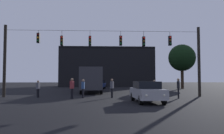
{
  "coord_description": "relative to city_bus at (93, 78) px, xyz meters",
  "views": [
    {
      "loc": [
        -0.32,
        -4.92,
        1.7
      ],
      "look_at": [
        1.07,
        22.54,
        3.16
      ],
      "focal_mm": 36.16,
      "sensor_mm": 36.0,
      "label": 1
    }
  ],
  "objects": [
    {
      "name": "car_near_right",
      "position": [
        4.38,
        -13.01,
        -1.07
      ],
      "size": [
        1.98,
        4.4,
        1.52
      ],
      "color": "#99999E",
      "rests_on": "ground"
    },
    {
      "name": "pedestrian_far_side",
      "position": [
        7.78,
        -9.94,
        -0.87
      ],
      "size": [
        0.35,
        0.42,
        1.75
      ],
      "color": "black",
      "rests_on": "ground"
    },
    {
      "name": "overhead_signal_span",
      "position": [
        1.37,
        -7.63,
        2.3
      ],
      "size": [
        19.0,
        0.44,
        6.83
      ],
      "color": "black",
      "rests_on": "ground"
    },
    {
      "name": "pedestrian_crossing_center",
      "position": [
        6.19,
        -7.78,
        -0.97
      ],
      "size": [
        0.27,
        0.38,
        1.6
      ],
      "color": "black",
      "rests_on": "ground"
    },
    {
      "name": "ground_plane",
      "position": [
        1.35,
        0.16,
        -1.87
      ],
      "size": [
        168.0,
        168.0,
        0.0
      ],
      "primitive_type": "plane",
      "color": "black",
      "rests_on": "ground"
    },
    {
      "name": "car_far_left",
      "position": [
        0.92,
        9.82,
        -1.07
      ],
      "size": [
        2.18,
        4.45,
        1.52
      ],
      "color": "navy",
      "rests_on": "ground"
    },
    {
      "name": "corner_building",
      "position": [
        2.46,
        23.07,
        2.46
      ],
      "size": [
        20.56,
        9.56,
        8.65
      ],
      "color": "black",
      "rests_on": "ground"
    },
    {
      "name": "tree_left_silhouette",
      "position": [
        15.3,
        9.47,
        3.52
      ],
      "size": [
        4.69,
        4.69,
        7.76
      ],
      "color": "#2D2116",
      "rests_on": "ground"
    },
    {
      "name": "pedestrian_trailing",
      "position": [
        -4.74,
        -8.09,
        -0.99
      ],
      "size": [
        0.32,
        0.41,
        1.56
      ],
      "color": "black",
      "rests_on": "ground"
    },
    {
      "name": "pedestrian_near_bus",
      "position": [
        -1.43,
        -9.68,
        -0.86
      ],
      "size": [
        0.35,
        0.42,
        1.76
      ],
      "color": "black",
      "rests_on": "ground"
    },
    {
      "name": "pedestrian_crossing_left",
      "position": [
        -0.53,
        -9.0,
        -0.93
      ],
      "size": [
        0.28,
        0.38,
        1.66
      ],
      "color": "black",
      "rests_on": "ground"
    },
    {
      "name": "pedestrian_crossing_right",
      "position": [
        2.06,
        -8.88,
        -0.89
      ],
      "size": [
        0.35,
        0.42,
        1.71
      ],
      "color": "black",
      "rests_on": "ground"
    },
    {
      "name": "city_bus",
      "position": [
        0.0,
        0.0,
        0.0
      ],
      "size": [
        2.56,
        11.0,
        3.0
      ],
      "color": "#2D2D33",
      "rests_on": "ground"
    }
  ]
}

